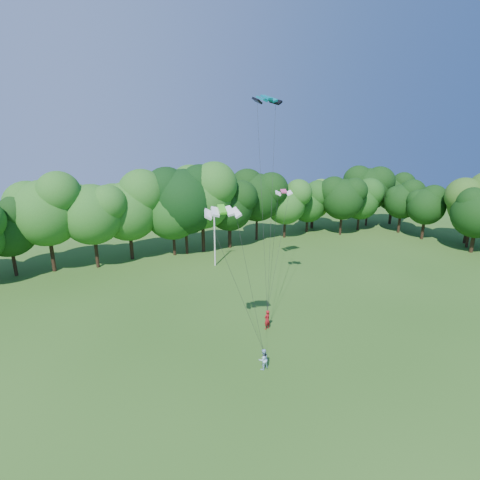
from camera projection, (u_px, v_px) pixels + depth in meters
name	position (u px, v px, depth m)	size (l,w,h in m)	color
ground	(333.00, 432.00, 22.63)	(160.00, 160.00, 0.00)	#255015
utility_pole	(215.00, 238.00, 49.28)	(1.48, 0.51, 7.58)	silver
kite_flyer_left	(267.00, 320.00, 34.08)	(0.68, 0.45, 1.86)	maroon
kite_flyer_right	(263.00, 359.00, 28.35)	(0.82, 0.64, 1.68)	#A9CFEA
kite_teal	(267.00, 97.00, 35.45)	(2.97, 1.59, 0.55)	#047084
kite_green	(222.00, 209.00, 25.93)	(2.67, 1.66, 0.52)	green
kite_pink	(284.00, 191.00, 39.00)	(1.93, 1.48, 0.32)	#EA4189
tree_back_center	(185.00, 191.00, 52.52)	(10.23, 10.23, 14.89)	black
tree_back_east	(314.00, 194.00, 67.78)	(6.94, 6.94, 10.10)	#352515
tree_flank_east	(474.00, 202.00, 56.16)	(7.94, 7.94, 11.54)	#2E2012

